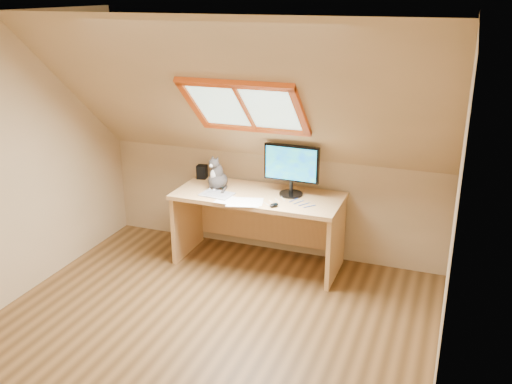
% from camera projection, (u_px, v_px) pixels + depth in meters
% --- Properties ---
extents(ground, '(3.50, 3.50, 0.00)m').
position_uv_depth(ground, '(198.00, 339.00, 4.41)').
color(ground, brown).
rests_on(ground, ground).
extents(room_shell, '(3.52, 3.52, 2.41)m').
position_uv_depth(room_shell, '(184.00, 166.00, 3.84)').
color(room_shell, tan).
rests_on(room_shell, ground).
extents(desk, '(1.59, 0.69, 0.72)m').
position_uv_depth(desk, '(261.00, 213.00, 5.52)').
color(desk, tan).
rests_on(desk, ground).
extents(monitor, '(0.53, 0.22, 0.49)m').
position_uv_depth(monitor, '(291.00, 167.00, 5.26)').
color(monitor, black).
rests_on(monitor, desk).
extents(cat, '(0.24, 0.27, 0.34)m').
position_uv_depth(cat, '(217.00, 177.00, 5.49)').
color(cat, '#47423F').
rests_on(cat, desk).
extents(desk_speaker, '(0.11, 0.11, 0.14)m').
position_uv_depth(desk_speaker, '(202.00, 172.00, 5.81)').
color(desk_speaker, black).
rests_on(desk_speaker, desk).
extents(graphics_tablet, '(0.32, 0.24, 0.01)m').
position_uv_depth(graphics_tablet, '(217.00, 194.00, 5.36)').
color(graphics_tablet, '#B2B2B7').
rests_on(graphics_tablet, desk).
extents(mouse, '(0.09, 0.11, 0.03)m').
position_uv_depth(mouse, '(274.00, 205.00, 5.07)').
color(mouse, black).
rests_on(mouse, desk).
extents(papers, '(0.35, 0.30, 0.01)m').
position_uv_depth(papers, '(240.00, 202.00, 5.18)').
color(papers, white).
rests_on(papers, desk).
extents(cables, '(0.51, 0.26, 0.01)m').
position_uv_depth(cables, '(291.00, 203.00, 5.16)').
color(cables, silver).
rests_on(cables, desk).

